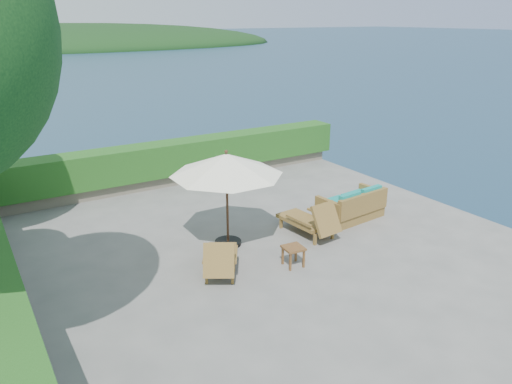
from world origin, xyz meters
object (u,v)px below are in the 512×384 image
side_table (293,250)px  wicker_loveseat (352,207)px  patio_umbrella (226,165)px  lounge_left (220,258)px  lounge_right (311,220)px

side_table → wicker_loveseat: bearing=24.8°
patio_umbrella → lounge_left: 2.12m
patio_umbrella → lounge_left: size_ratio=2.09×
wicker_loveseat → patio_umbrella: bearing=168.6°
lounge_left → wicker_loveseat: bearing=41.8°
lounge_right → side_table: lounge_right is taller
lounge_left → wicker_loveseat: size_ratio=0.86×
patio_umbrella → wicker_loveseat: bearing=-5.6°
patio_umbrella → side_table: (0.68, -1.67, -1.58)m
lounge_right → wicker_loveseat: size_ratio=0.92×
lounge_right → side_table: bearing=-145.9°
patio_umbrella → lounge_right: patio_umbrella is taller
patio_umbrella → lounge_right: (1.97, -0.60, -1.54)m
lounge_right → wicker_loveseat: lounge_right is taller
lounge_left → lounge_right: lounge_right is taller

